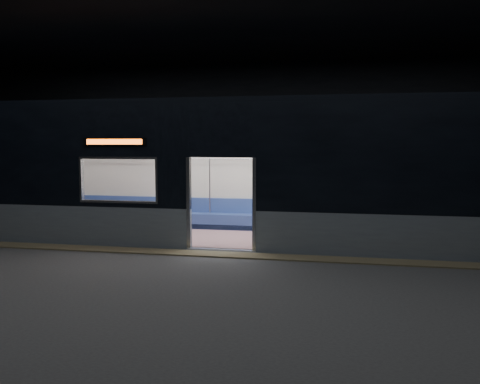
% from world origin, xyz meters
% --- Properties ---
extents(station_floor, '(24.00, 14.00, 0.01)m').
position_xyz_m(station_floor, '(0.00, 0.00, -0.01)').
color(station_floor, '#47494C').
rests_on(station_floor, ground).
extents(station_envelope, '(24.00, 14.00, 5.00)m').
position_xyz_m(station_envelope, '(0.00, 0.00, 3.66)').
color(station_envelope, black).
rests_on(station_envelope, station_floor).
extents(tactile_strip, '(22.80, 0.50, 0.03)m').
position_xyz_m(tactile_strip, '(0.00, 0.55, 0.01)').
color(tactile_strip, '#8C7F59').
rests_on(tactile_strip, station_floor).
extents(metro_car, '(18.00, 3.04, 3.35)m').
position_xyz_m(metro_car, '(-0.00, 2.54, 1.85)').
color(metro_car, '#8898A3').
rests_on(metro_car, station_floor).
extents(passenger, '(0.37, 0.64, 1.30)m').
position_xyz_m(passenger, '(3.07, 3.55, 0.77)').
color(passenger, black).
rests_on(passenger, metro_car).
extents(handbag, '(0.24, 0.21, 0.12)m').
position_xyz_m(handbag, '(3.06, 3.34, 0.65)').
color(handbag, black).
rests_on(handbag, passenger).
extents(transit_map, '(0.89, 0.03, 0.58)m').
position_xyz_m(transit_map, '(1.33, 3.85, 1.44)').
color(transit_map, white).
rests_on(transit_map, metro_car).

